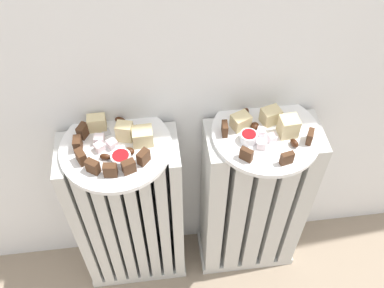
{
  "coord_description": "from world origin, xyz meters",
  "views": [
    {
      "loc": [
        -0.08,
        -0.4,
        1.4
      ],
      "look_at": [
        0.0,
        0.28,
        0.59
      ],
      "focal_mm": 41.06,
      "sensor_mm": 36.0,
      "label": 1
    }
  ],
  "objects": [
    {
      "name": "turkish_delight_right_1",
      "position": [
        0.17,
        0.27,
        0.62
      ],
      "size": [
        0.03,
        0.03,
        0.02
      ],
      "primitive_type": "cube",
      "rotation": [
        0.0,
        0.0,
        1.18
      ],
      "color": "white",
      "rests_on": "plate_right"
    },
    {
      "name": "turkish_delight_right_2",
      "position": [
        0.16,
        0.23,
        0.62
      ],
      "size": [
        0.03,
        0.03,
        0.02
      ],
      "primitive_type": "cube",
      "rotation": [
        0.0,
        0.0,
        1.26
      ],
      "color": "white",
      "rests_on": "plate_right"
    },
    {
      "name": "medjool_date_left_0",
      "position": [
        -0.15,
        0.25,
        0.62
      ],
      "size": [
        0.03,
        0.03,
        0.02
      ],
      "primitive_type": "ellipsoid",
      "rotation": [
        0.0,
        0.0,
        2.6
      ],
      "color": "#3D1E0F",
      "rests_on": "plate_left"
    },
    {
      "name": "medjool_date_left_1",
      "position": [
        -0.13,
        0.32,
        0.62
      ],
      "size": [
        0.03,
        0.03,
        0.01
      ],
      "primitive_type": "ellipsoid",
      "rotation": [
        0.0,
        0.0,
        1.97
      ],
      "color": "#3D1E0F",
      "rests_on": "plate_left"
    },
    {
      "name": "jam_bowl_right",
      "position": [
        0.13,
        0.26,
        0.63
      ],
      "size": [
        0.04,
        0.04,
        0.02
      ],
      "color": "white",
      "rests_on": "plate_right"
    },
    {
      "name": "fork",
      "position": [
        -0.19,
        0.3,
        0.62
      ],
      "size": [
        0.04,
        0.1,
        0.0
      ],
      "color": "#B7B7BC",
      "rests_on": "plate_left"
    },
    {
      "name": "dark_cake_slice_left_2",
      "position": [
        -0.26,
        0.24,
        0.63
      ],
      "size": [
        0.03,
        0.03,
        0.03
      ],
      "primitive_type": "cube",
      "rotation": [
        0.0,
        0.0,
        -1.1
      ],
      "color": "#472B19",
      "rests_on": "plate_left"
    },
    {
      "name": "plate_left",
      "position": [
        -0.18,
        0.28,
        0.61
      ],
      "size": [
        0.27,
        0.27,
        0.01
      ],
      "primitive_type": "cylinder",
      "color": "white",
      "rests_on": "radiator_left"
    },
    {
      "name": "turkish_delight_left_1",
      "position": [
        -0.22,
        0.27,
        0.62
      ],
      "size": [
        0.03,
        0.03,
        0.02
      ],
      "primitive_type": "cube",
      "rotation": [
        0.0,
        0.0,
        0.58
      ],
      "color": "white",
      "rests_on": "plate_left"
    },
    {
      "name": "turkish_delight_left_2",
      "position": [
        -0.17,
        0.25,
        0.62
      ],
      "size": [
        0.02,
        0.02,
        0.02
      ],
      "primitive_type": "cube",
      "rotation": [
        0.0,
        0.0,
        0.14
      ],
      "color": "white",
      "rests_on": "plate_left"
    },
    {
      "name": "radiator_right",
      "position": [
        0.18,
        0.28,
        0.3
      ],
      "size": [
        0.31,
        0.14,
        0.6
      ],
      "color": "silver",
      "rests_on": "ground_plane"
    },
    {
      "name": "dark_cake_slice_left_4",
      "position": [
        -0.19,
        0.2,
        0.63
      ],
      "size": [
        0.03,
        0.02,
        0.03
      ],
      "primitive_type": "cube",
      "rotation": [
        0.0,
        0.0,
        -0.12
      ],
      "color": "#472B19",
      "rests_on": "plate_left"
    },
    {
      "name": "marble_cake_slice_right_0",
      "position": [
        0.12,
        0.3,
        0.63
      ],
      "size": [
        0.05,
        0.05,
        0.04
      ],
      "primitive_type": "cube",
      "rotation": [
        0.0,
        0.0,
        0.4
      ],
      "color": "beige",
      "rests_on": "plate_right"
    },
    {
      "name": "marble_cake_slice_left_0",
      "position": [
        -0.16,
        0.3,
        0.64
      ],
      "size": [
        0.04,
        0.04,
        0.05
      ],
      "primitive_type": "cube",
      "rotation": [
        0.0,
        0.0,
        -0.26
      ],
      "color": "beige",
      "rests_on": "plate_left"
    },
    {
      "name": "turkish_delight_left_3",
      "position": [
        -0.22,
        0.29,
        0.63
      ],
      "size": [
        0.03,
        0.03,
        0.02
      ],
      "primitive_type": "cube",
      "rotation": [
        0.0,
        0.0,
        1.43
      ],
      "color": "white",
      "rests_on": "plate_left"
    },
    {
      "name": "plate_right",
      "position": [
        0.18,
        0.28,
        0.61
      ],
      "size": [
        0.27,
        0.27,
        0.01
      ],
      "primitive_type": "cylinder",
      "color": "white",
      "rests_on": "radiator_right"
    },
    {
      "name": "medjool_date_right_2",
      "position": [
        0.14,
        0.34,
        0.62
      ],
      "size": [
        0.03,
        0.03,
        0.02
      ],
      "primitive_type": "ellipsoid",
      "rotation": [
        0.0,
        0.0,
        1.03
      ],
      "color": "#3D1E0F",
      "rests_on": "plate_right"
    },
    {
      "name": "dark_cake_slice_right_2",
      "position": [
        0.2,
        0.18,
        0.63
      ],
      "size": [
        0.03,
        0.02,
        0.03
      ],
      "primitive_type": "cube",
      "rotation": [
        0.0,
        0.0,
        0.22
      ],
      "color": "#472B19",
      "rests_on": "plate_right"
    },
    {
      "name": "dark_cake_slice_left_6",
      "position": [
        -0.12,
        0.22,
        0.63
      ],
      "size": [
        0.03,
        0.03,
        0.03
      ],
      "primitive_type": "cube",
      "rotation": [
        0.0,
        0.0,
        0.85
      ],
      "color": "#472B19",
      "rests_on": "plate_left"
    },
    {
      "name": "medjool_date_left_2",
      "position": [
        -0.17,
        0.35,
        0.62
      ],
      "size": [
        0.03,
        0.03,
        0.02
      ],
      "primitive_type": "ellipsoid",
      "rotation": [
        0.0,
        0.0,
        2.59
      ],
      "color": "#3D1E0F",
      "rests_on": "plate_left"
    },
    {
      "name": "turkish_delight_left_0",
      "position": [
        -0.19,
        0.28,
        0.62
      ],
      "size": [
        0.03,
        0.03,
        0.02
      ],
      "primitive_type": "cube",
      "rotation": [
        0.0,
        0.0,
        0.55
      ],
      "color": "white",
      "rests_on": "plate_left"
    },
    {
      "name": "marble_cake_slice_left_1",
      "position": [
        -0.22,
        0.34,
        0.63
      ],
      "size": [
        0.04,
        0.03,
        0.04
      ],
      "primitive_type": "cube",
      "rotation": [
        0.0,
        0.0,
        0.01
      ],
      "color": "beige",
      "rests_on": "plate_left"
    },
    {
      "name": "dark_cake_slice_left_1",
      "position": [
        -0.27,
        0.28,
        0.63
      ],
      "size": [
        0.02,
        0.03,
        0.03
      ],
      "primitive_type": "cube",
      "rotation": [
        0.0,
        0.0,
        -1.59
      ],
      "color": "#472B19",
      "rests_on": "plate_left"
    },
    {
      "name": "marble_cake_slice_right_2",
      "position": [
        0.23,
        0.27,
        0.64
      ],
      "size": [
        0.05,
        0.04,
        0.05
      ],
      "primitive_type": "cube",
      "rotation": [
        0.0,
        0.0,
        0.06
      ],
      "color": "beige",
      "rests_on": "plate_right"
    },
    {
      "name": "dark_cake_slice_right_3",
      "position": [
        0.27,
        0.24,
        0.63
      ],
      "size": [
        0.02,
        0.03,
        0.03
      ],
      "primitive_type": "cube",
      "rotation": [
        0.0,
        0.0,
        1.14
      ],
      "color": "#472B19",
      "rests_on": "plate_right"
    },
    {
      "name": "dark_cake_slice_left_5",
      "position": [
        -0.15,
        0.2,
        0.63
      ],
      "size": [
        0.03,
        0.03,
        0.03
      ],
      "primitive_type": "cube",
      "rotation": [
        0.0,
        0.0,
        0.36
      ],
      "color": "#472B19",
      "rests_on": "plate_left"
    },
    {
      "name": "radiator_left",
      "position": [
        -0.18,
        0.28,
        0.3
      ],
      "size": [
        0.31,
        0.14,
        0.6
      ],
      "color": "silver",
      "rests_on": "ground_plane"
    },
    {
      "name": "jam_bowl_left",
      "position": [
        -0.17,
        0.23,
        0.63
      ],
      "size": [
        0.05,
        0.05,
        0.03
      ],
      "color": "white",
      "rests_on": "plate_left"
    },
    {
      "name": "dark_cake_slice_left_0",
      "position": [
        -0.26,
        0.32,
        0.63
      ],
      "size": [
        0.03,
        0.03,
        0.03
      ],
      "primitive_type": "cube",
      "rotation": [
        0.0,
        0.0,
        -2.07
      ],
      "color": "#472B19",
      "rests_on": "plate_left"
    },
    {
      "name": "marble_cake_slice_right_1",
      "position": [
        0.2,
        0.31,
        0.63
      ],
      "size": [
        0.05,
        0.05,
        0.04
      ],
      "primitive_type": "cube",
      "rotation": [
        0.0,
        0.0,
        0.28
      ],
      "color": "beige",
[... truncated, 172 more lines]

